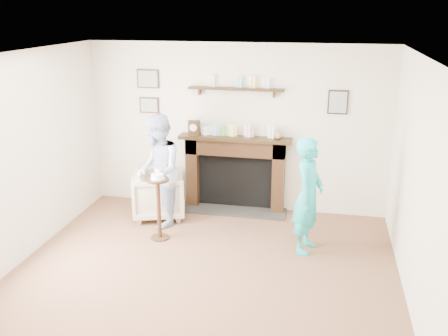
{
  "coord_description": "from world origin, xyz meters",
  "views": [
    {
      "loc": [
        1.28,
        -4.64,
        2.98
      ],
      "look_at": [
        0.14,
        0.9,
        1.14
      ],
      "focal_mm": 40.0,
      "sensor_mm": 36.0,
      "label": 1
    }
  ],
  "objects_px": {
    "armchair": "(160,216)",
    "woman": "(305,249)",
    "pedestal_table": "(158,197)",
    "man": "(160,224)"
  },
  "relations": [
    {
      "from": "man",
      "to": "armchair",
      "type": "bearing_deg",
      "value": 179.94
    },
    {
      "from": "armchair",
      "to": "woman",
      "type": "distance_m",
      "value": 2.28
    },
    {
      "from": "armchair",
      "to": "pedestal_table",
      "type": "xyz_separation_m",
      "value": [
        0.24,
        -0.73,
        0.6
      ]
    },
    {
      "from": "woman",
      "to": "pedestal_table",
      "type": "distance_m",
      "value": 2.03
    },
    {
      "from": "armchair",
      "to": "man",
      "type": "xyz_separation_m",
      "value": [
        0.1,
        -0.28,
        0.0
      ]
    },
    {
      "from": "armchair",
      "to": "woman",
      "type": "height_order",
      "value": "woman"
    },
    {
      "from": "armchair",
      "to": "pedestal_table",
      "type": "bearing_deg",
      "value": -179.26
    },
    {
      "from": "woman",
      "to": "pedestal_table",
      "type": "bearing_deg",
      "value": 105.05
    },
    {
      "from": "armchair",
      "to": "pedestal_table",
      "type": "relative_size",
      "value": 0.77
    },
    {
      "from": "man",
      "to": "pedestal_table",
      "type": "bearing_deg",
      "value": -1.41
    }
  ]
}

